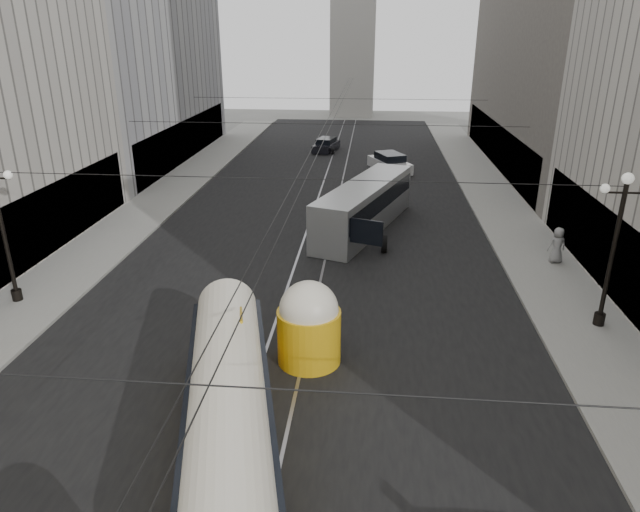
# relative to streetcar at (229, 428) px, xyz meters

# --- Properties ---
(road) EXTENTS (20.00, 85.00, 0.02)m
(road) POSITION_rel_streetcar_xyz_m (0.50, 24.10, -1.58)
(road) COLOR black
(road) RESTS_ON ground
(sidewalk_left) EXTENTS (4.00, 72.00, 0.15)m
(sidewalk_left) POSITION_rel_streetcar_xyz_m (-11.50, 27.60, -1.50)
(sidewalk_left) COLOR gray
(sidewalk_left) RESTS_ON ground
(sidewalk_right) EXTENTS (4.00, 72.00, 0.15)m
(sidewalk_right) POSITION_rel_streetcar_xyz_m (12.50, 27.60, -1.50)
(sidewalk_right) COLOR gray
(sidewalk_right) RESTS_ON ground
(rail_left) EXTENTS (0.12, 85.00, 0.04)m
(rail_left) POSITION_rel_streetcar_xyz_m (-0.25, 24.10, -1.58)
(rail_left) COLOR gray
(rail_left) RESTS_ON ground
(rail_right) EXTENTS (0.12, 85.00, 0.04)m
(rail_right) POSITION_rel_streetcar_xyz_m (1.25, 24.10, -1.58)
(rail_right) COLOR gray
(rail_right) RESTS_ON ground
(distant_tower) EXTENTS (6.00, 6.00, 31.36)m
(distant_tower) POSITION_rel_streetcar_xyz_m (0.50, 71.60, 13.39)
(distant_tower) COLOR #B2AFA8
(distant_tower) RESTS_ON ground
(lamppost_left_mid) EXTENTS (1.86, 0.44, 6.37)m
(lamppost_left_mid) POSITION_rel_streetcar_xyz_m (-12.10, 9.60, 2.17)
(lamppost_left_mid) COLOR black
(lamppost_left_mid) RESTS_ON sidewalk_left
(lamppost_right_mid) EXTENTS (1.86, 0.44, 6.37)m
(lamppost_right_mid) POSITION_rel_streetcar_xyz_m (13.10, 9.60, 2.17)
(lamppost_right_mid) COLOR black
(lamppost_right_mid) RESTS_ON sidewalk_right
(catenary) EXTENTS (25.00, 72.00, 0.23)m
(catenary) POSITION_rel_streetcar_xyz_m (0.62, 23.09, 4.31)
(catenary) COLOR black
(catenary) RESTS_ON ground
(streetcar) EXTENTS (5.31, 14.45, 3.23)m
(streetcar) POSITION_rel_streetcar_xyz_m (0.00, 0.00, 0.00)
(streetcar) COLOR gold
(streetcar) RESTS_ON ground
(city_bus) EXTENTS (6.00, 11.77, 2.88)m
(city_bus) POSITION_rel_streetcar_xyz_m (3.22, 21.22, 0.00)
(city_bus) COLOR #A6AAAB
(city_bus) RESTS_ON ground
(sedan_white_far) EXTENTS (3.90, 5.37, 1.57)m
(sedan_white_far) POSITION_rel_streetcar_xyz_m (5.13, 36.96, -0.86)
(sedan_white_far) COLOR white
(sedan_white_far) RESTS_ON ground
(sedan_dark_far) EXTENTS (2.63, 4.48, 1.32)m
(sedan_dark_far) POSITION_rel_streetcar_xyz_m (-1.05, 45.16, -0.98)
(sedan_dark_far) COLOR black
(sedan_dark_far) RESTS_ON ground
(pedestrian_sidewalk_right) EXTENTS (1.02, 0.75, 1.89)m
(pedestrian_sidewalk_right) POSITION_rel_streetcar_xyz_m (13.27, 16.38, -0.48)
(pedestrian_sidewalk_right) COLOR gray
(pedestrian_sidewalk_right) RESTS_ON sidewalk_right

